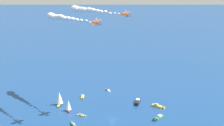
% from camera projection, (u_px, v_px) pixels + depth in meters
% --- Properties ---
extents(ground_plane, '(2000.00, 2000.00, 0.00)m').
position_uv_depth(ground_plane, '(113.00, 119.00, 186.01)').
color(ground_plane, navy).
extents(sailboat_near_centre, '(7.73, 6.93, 10.50)m').
position_uv_depth(sailboat_near_centre, '(59.00, 98.00, 205.96)').
color(sailboat_near_centre, gold).
rests_on(sailboat_near_centre, ground_plane).
extents(motorboat_far_port, '(9.00, 3.16, 2.56)m').
position_uv_depth(motorboat_far_port, '(158.00, 118.00, 186.45)').
color(motorboat_far_port, '#33704C').
rests_on(motorboat_far_port, ground_plane).
extents(motorboat_far_stbd, '(3.17, 6.70, 1.88)m').
position_uv_depth(motorboat_far_stbd, '(108.00, 90.00, 233.59)').
color(motorboat_far_stbd, white).
rests_on(motorboat_far_stbd, ground_plane).
extents(motorboat_inshore, '(4.52, 9.22, 2.59)m').
position_uv_depth(motorboat_inshore, '(159.00, 106.00, 203.40)').
color(motorboat_inshore, gold).
rests_on(motorboat_inshore, ground_plane).
extents(motorboat_offshore, '(4.47, 5.39, 1.63)m').
position_uv_depth(motorboat_offshore, '(82.00, 115.00, 190.48)').
color(motorboat_offshore, gold).
rests_on(motorboat_offshore, ground_plane).
extents(motorboat_trailing, '(3.23, 7.11, 2.00)m').
position_uv_depth(motorboat_trailing, '(73.00, 124.00, 178.60)').
color(motorboat_trailing, '#33704C').
rests_on(motorboat_trailing, ground_plane).
extents(sailboat_ahead, '(4.99, 6.70, 8.53)m').
position_uv_depth(sailboat_ahead, '(68.00, 105.00, 196.79)').
color(sailboat_ahead, '#B21E1E').
rests_on(sailboat_ahead, ground_plane).
extents(motorboat_mid_cluster, '(10.15, 8.56, 3.08)m').
position_uv_depth(motorboat_mid_cluster, '(137.00, 102.00, 209.58)').
color(motorboat_mid_cluster, black).
rests_on(motorboat_mid_cluster, ground_plane).
extents(motorboat_outer_ring_a, '(6.19, 6.44, 2.06)m').
position_uv_depth(motorboat_outer_ring_a, '(82.00, 97.00, 219.32)').
color(motorboat_outer_ring_a, gold).
rests_on(motorboat_outer_ring_a, ground_plane).
extents(biplane_lead, '(7.35, 6.81, 3.60)m').
position_uv_depth(biplane_lead, '(126.00, 15.00, 175.68)').
color(biplane_lead, orange).
extents(wingwalker_lead, '(0.93, 0.22, 1.77)m').
position_uv_depth(wingwalker_lead, '(126.00, 11.00, 175.02)').
color(wingwalker_lead, white).
extents(smoke_trail_lead, '(6.87, 49.19, 4.46)m').
position_uv_depth(smoke_trail_lead, '(83.00, 10.00, 204.33)').
color(smoke_trail_lead, silver).
extents(biplane_wingman, '(7.35, 6.81, 3.60)m').
position_uv_depth(biplane_wingman, '(97.00, 23.00, 165.54)').
color(biplane_wingman, orange).
extents(wingwalker_wingman, '(1.51, 0.22, 1.53)m').
position_uv_depth(wingwalker_wingman, '(96.00, 19.00, 164.89)').
color(wingwalker_wingman, white).
extents(smoke_trail_wingman, '(6.17, 44.95, 4.50)m').
position_uv_depth(smoke_trail_wingman, '(58.00, 17.00, 192.10)').
color(smoke_trail_wingman, silver).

